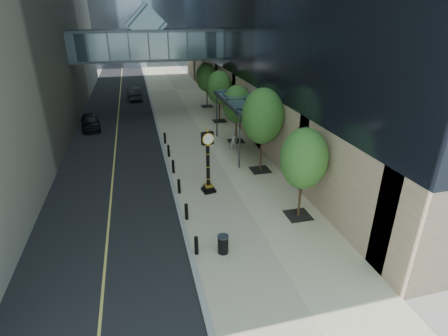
{
  "coord_description": "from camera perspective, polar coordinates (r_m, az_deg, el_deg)",
  "views": [
    {
      "loc": [
        -4.78,
        -12.69,
        10.87
      ],
      "look_at": [
        -0.17,
        5.56,
        2.37
      ],
      "focal_mm": 28.0,
      "sensor_mm": 36.0,
      "label": 1
    }
  ],
  "objects": [
    {
      "name": "street_clock",
      "position": [
        22.15,
        -2.63,
        0.4
      ],
      "size": [
        0.9,
        0.9,
        4.25
      ],
      "rotation": [
        0.0,
        0.0,
        0.14
      ],
      "color": "black",
      "rests_on": "sidewalk"
    },
    {
      "name": "skywalk",
      "position": [
        40.85,
        -12.34,
        19.36
      ],
      "size": [
        17.0,
        4.2,
        5.8
      ],
      "color": "#45636F",
      "rests_on": "ground"
    },
    {
      "name": "sidewalk",
      "position": [
        54.1,
        -7.94,
        12.53
      ],
      "size": [
        8.0,
        180.0,
        0.06
      ],
      "primitive_type": "cube",
      "color": "tan",
      "rests_on": "ground"
    },
    {
      "name": "entrance_canopy",
      "position": [
        28.73,
        2.99,
        10.84
      ],
      "size": [
        3.0,
        8.0,
        4.38
      ],
      "color": "#383F44",
      "rests_on": "ground"
    },
    {
      "name": "ground",
      "position": [
        17.38,
        5.22,
        -14.52
      ],
      "size": [
        320.0,
        320.0,
        0.0
      ],
      "primitive_type": "plane",
      "color": "gray",
      "rests_on": "ground"
    },
    {
      "name": "trash_bin",
      "position": [
        17.33,
        -0.16,
        -12.42
      ],
      "size": [
        0.56,
        0.56,
        0.9
      ],
      "primitive_type": "cylinder",
      "rotation": [
        0.0,
        0.0,
        -0.08
      ],
      "color": "black",
      "rests_on": "sidewalk"
    },
    {
      "name": "bollard_row",
      "position": [
        24.13,
        -7.85,
        -1.36
      ],
      "size": [
        0.2,
        16.2,
        0.9
      ],
      "color": "black",
      "rests_on": "sidewalk"
    },
    {
      "name": "pedestrian",
      "position": [
        29.34,
        1.53,
        4.47
      ],
      "size": [
        0.69,
        0.52,
        1.71
      ],
      "primitive_type": "imported",
      "rotation": [
        0.0,
        0.0,
        2.95
      ],
      "color": "#AAA59C",
      "rests_on": "sidewalk"
    },
    {
      "name": "street_trees",
      "position": [
        30.07,
        2.47,
        10.57
      ],
      "size": [
        2.96,
        28.56,
        6.08
      ],
      "color": "black",
      "rests_on": "sidewalk"
    },
    {
      "name": "curb",
      "position": [
        53.82,
        -12.26,
        12.16
      ],
      "size": [
        0.25,
        180.0,
        0.07
      ],
      "primitive_type": "cube",
      "color": "gray",
      "rests_on": "ground"
    },
    {
      "name": "car_near",
      "position": [
        37.62,
        -20.98,
        7.08
      ],
      "size": [
        2.25,
        4.47,
        1.46
      ],
      "primitive_type": "imported",
      "rotation": [
        0.0,
        0.0,
        0.13
      ],
      "color": "black",
      "rests_on": "road"
    },
    {
      "name": "car_far",
      "position": [
        49.12,
        -14.45,
        11.72
      ],
      "size": [
        1.97,
        4.78,
        1.54
      ],
      "primitive_type": "imported",
      "rotation": [
        0.0,
        0.0,
        3.22
      ],
      "color": "black",
      "rests_on": "road"
    },
    {
      "name": "road",
      "position": [
        53.84,
        -16.59,
        11.69
      ],
      "size": [
        8.0,
        180.0,
        0.02
      ],
      "primitive_type": "cube",
      "color": "black",
      "rests_on": "ground"
    }
  ]
}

